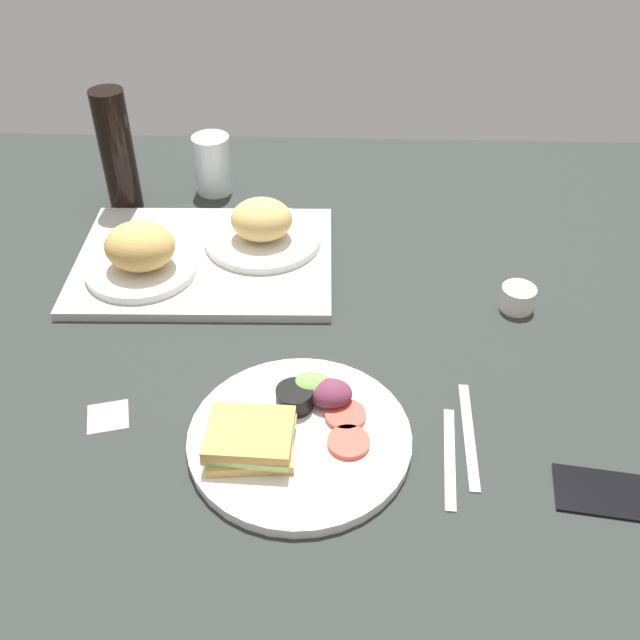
{
  "coord_description": "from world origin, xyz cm",
  "views": [
    {
      "loc": [
        4.88,
        -81.3,
        73.52
      ],
      "look_at": [
        2.0,
        3.0,
        4.0
      ],
      "focal_mm": 40.12,
      "sensor_mm": 36.0,
      "label": 1
    }
  ],
  "objects_px": {
    "serving_tray": "(205,260)",
    "sticky_note": "(108,416)",
    "cell_phone": "(614,493)",
    "knife": "(469,434)",
    "bread_plate_near": "(141,254)",
    "drinking_glass": "(213,164)",
    "soda_bottle": "(117,152)",
    "plate_with_salad": "(293,432)",
    "bread_plate_far": "(262,228)",
    "espresso_cup": "(517,298)",
    "fork": "(450,457)"
  },
  "relations": [
    {
      "from": "fork",
      "to": "knife",
      "type": "bearing_deg",
      "value": -31.67
    },
    {
      "from": "serving_tray",
      "to": "bread_plate_far",
      "type": "relative_size",
      "value": 2.13
    },
    {
      "from": "serving_tray",
      "to": "drinking_glass",
      "type": "distance_m",
      "value": 0.27
    },
    {
      "from": "sticky_note",
      "to": "knife",
      "type": "bearing_deg",
      "value": -1.99
    },
    {
      "from": "espresso_cup",
      "to": "fork",
      "type": "xyz_separation_m",
      "value": [
        -0.14,
        -0.32,
        -0.02
      ]
    },
    {
      "from": "espresso_cup",
      "to": "cell_phone",
      "type": "relative_size",
      "value": 0.39
    },
    {
      "from": "bread_plate_near",
      "to": "cell_phone",
      "type": "height_order",
      "value": "bread_plate_near"
    },
    {
      "from": "bread_plate_far",
      "to": "knife",
      "type": "distance_m",
      "value": 0.54
    },
    {
      "from": "serving_tray",
      "to": "sticky_note",
      "type": "bearing_deg",
      "value": -101.65
    },
    {
      "from": "plate_with_salad",
      "to": "fork",
      "type": "relative_size",
      "value": 1.75
    },
    {
      "from": "soda_bottle",
      "to": "drinking_glass",
      "type": "bearing_deg",
      "value": 23.09
    },
    {
      "from": "soda_bottle",
      "to": "bread_plate_near",
      "type": "bearing_deg",
      "value": -69.68
    },
    {
      "from": "drinking_glass",
      "to": "cell_phone",
      "type": "bearing_deg",
      "value": -50.83
    },
    {
      "from": "cell_phone",
      "to": "espresso_cup",
      "type": "bearing_deg",
      "value": 106.36
    },
    {
      "from": "espresso_cup",
      "to": "knife",
      "type": "height_order",
      "value": "espresso_cup"
    },
    {
      "from": "bread_plate_far",
      "to": "soda_bottle",
      "type": "height_order",
      "value": "soda_bottle"
    },
    {
      "from": "knife",
      "to": "sticky_note",
      "type": "relative_size",
      "value": 3.39
    },
    {
      "from": "knife",
      "to": "bread_plate_near",
      "type": "bearing_deg",
      "value": 59.13
    },
    {
      "from": "sticky_note",
      "to": "cell_phone",
      "type": "bearing_deg",
      "value": -9.39
    },
    {
      "from": "drinking_glass",
      "to": "serving_tray",
      "type": "bearing_deg",
      "value": -85.48
    },
    {
      "from": "soda_bottle",
      "to": "cell_phone",
      "type": "bearing_deg",
      "value": -41.1
    },
    {
      "from": "serving_tray",
      "to": "sticky_note",
      "type": "relative_size",
      "value": 8.04
    },
    {
      "from": "sticky_note",
      "to": "drinking_glass",
      "type": "bearing_deg",
      "value": 84.96
    },
    {
      "from": "bread_plate_far",
      "to": "knife",
      "type": "bearing_deg",
      "value": -53.77
    },
    {
      "from": "soda_bottle",
      "to": "plate_with_salad",
      "type": "bearing_deg",
      "value": -58.25
    },
    {
      "from": "plate_with_salad",
      "to": "knife",
      "type": "xyz_separation_m",
      "value": [
        0.24,
        0.02,
        -0.01
      ]
    },
    {
      "from": "serving_tray",
      "to": "bread_plate_far",
      "type": "height_order",
      "value": "bread_plate_far"
    },
    {
      "from": "bread_plate_near",
      "to": "sticky_note",
      "type": "bearing_deg",
      "value": -86.52
    },
    {
      "from": "soda_bottle",
      "to": "knife",
      "type": "height_order",
      "value": "soda_bottle"
    },
    {
      "from": "serving_tray",
      "to": "cell_phone",
      "type": "distance_m",
      "value": 0.76
    },
    {
      "from": "bread_plate_near",
      "to": "drinking_glass",
      "type": "height_order",
      "value": "drinking_glass"
    },
    {
      "from": "fork",
      "to": "plate_with_salad",
      "type": "bearing_deg",
      "value": 88.55
    },
    {
      "from": "soda_bottle",
      "to": "cell_phone",
      "type": "relative_size",
      "value": 1.66
    },
    {
      "from": "bread_plate_near",
      "to": "bread_plate_far",
      "type": "xyz_separation_m",
      "value": [
        0.2,
        0.1,
        -0.01
      ]
    },
    {
      "from": "plate_with_salad",
      "to": "knife",
      "type": "bearing_deg",
      "value": 3.85
    },
    {
      "from": "bread_plate_near",
      "to": "knife",
      "type": "height_order",
      "value": "bread_plate_near"
    },
    {
      "from": "plate_with_salad",
      "to": "soda_bottle",
      "type": "distance_m",
      "value": 0.71
    },
    {
      "from": "serving_tray",
      "to": "bread_plate_far",
      "type": "distance_m",
      "value": 0.12
    },
    {
      "from": "bread_plate_far",
      "to": "fork",
      "type": "bearing_deg",
      "value": -58.68
    },
    {
      "from": "serving_tray",
      "to": "fork",
      "type": "height_order",
      "value": "serving_tray"
    },
    {
      "from": "bread_plate_far",
      "to": "cell_phone",
      "type": "distance_m",
      "value": 0.72
    },
    {
      "from": "bread_plate_near",
      "to": "knife",
      "type": "bearing_deg",
      "value": -33.23
    },
    {
      "from": "bread_plate_far",
      "to": "knife",
      "type": "height_order",
      "value": "bread_plate_far"
    },
    {
      "from": "serving_tray",
      "to": "cell_phone",
      "type": "height_order",
      "value": "serving_tray"
    },
    {
      "from": "serving_tray",
      "to": "drinking_glass",
      "type": "height_order",
      "value": "drinking_glass"
    },
    {
      "from": "plate_with_salad",
      "to": "cell_phone",
      "type": "height_order",
      "value": "plate_with_salad"
    },
    {
      "from": "drinking_glass",
      "to": "fork",
      "type": "height_order",
      "value": "drinking_glass"
    },
    {
      "from": "bread_plate_far",
      "to": "soda_bottle",
      "type": "relative_size",
      "value": 0.88
    },
    {
      "from": "drinking_glass",
      "to": "plate_with_salad",
      "type": "bearing_deg",
      "value": -73.03
    },
    {
      "from": "drinking_glass",
      "to": "soda_bottle",
      "type": "bearing_deg",
      "value": -156.91
    }
  ]
}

